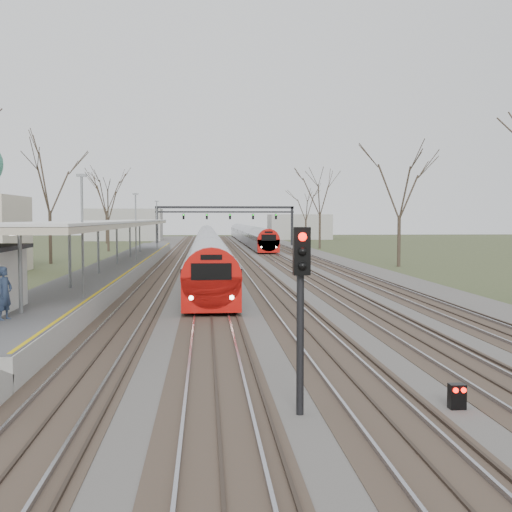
# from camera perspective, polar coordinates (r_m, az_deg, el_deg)

# --- Properties ---
(ground) EXTENTS (300.00, 300.00, 0.00)m
(ground) POSITION_cam_1_polar(r_m,az_deg,el_deg) (13.37, 7.85, -15.34)
(ground) COLOR #384223
(ground) RESTS_ON ground
(track_bed) EXTENTS (24.00, 160.00, 0.22)m
(track_bed) POSITION_cam_1_polar(r_m,az_deg,el_deg) (67.56, -1.97, -0.19)
(track_bed) COLOR #474442
(track_bed) RESTS_ON ground
(platform) EXTENTS (3.50, 69.00, 1.00)m
(platform) POSITION_cam_1_polar(r_m,az_deg,el_deg) (50.40, -11.70, -0.98)
(platform) COLOR #9E9B93
(platform) RESTS_ON ground
(canopy) EXTENTS (4.10, 50.00, 3.11)m
(canopy) POSITION_cam_1_polar(r_m,az_deg,el_deg) (45.78, -12.46, 2.87)
(canopy) COLOR slate
(canopy) RESTS_ON platform
(signal_gantry) EXTENTS (21.00, 0.59, 6.08)m
(signal_gantry) POSITION_cam_1_polar(r_m,az_deg,el_deg) (97.40, -2.75, 3.76)
(signal_gantry) COLOR black
(signal_gantry) RESTS_ON ground
(tree_west_far) EXTENTS (5.50, 5.50, 11.33)m
(tree_west_far) POSITION_cam_1_polar(r_m,az_deg,el_deg) (62.13, -17.91, 6.68)
(tree_west_far) COLOR #2D231C
(tree_west_far) RESTS_ON ground
(tree_east_far) EXTENTS (5.00, 5.00, 10.30)m
(tree_east_far) POSITION_cam_1_polar(r_m,az_deg,el_deg) (56.96, 12.65, 6.34)
(tree_east_far) COLOR #2D231C
(tree_east_far) RESTS_ON ground
(train_near) EXTENTS (2.62, 90.21, 3.05)m
(train_near) POSITION_cam_1_polar(r_m,az_deg,el_deg) (71.71, -4.33, 1.15)
(train_near) COLOR #B6B8C1
(train_near) RESTS_ON ground
(train_far) EXTENTS (2.62, 75.21, 3.05)m
(train_far) POSITION_cam_1_polar(r_m,az_deg,el_deg) (110.68, -0.77, 1.95)
(train_far) COLOR #B6B8C1
(train_far) RESTS_ON ground
(passenger) EXTENTS (0.59, 0.73, 1.74)m
(passenger) POSITION_cam_1_polar(r_m,az_deg,el_deg) (22.09, -21.44, -3.12)
(passenger) COLOR #2C3A56
(passenger) RESTS_ON platform
(signal_post) EXTENTS (0.35, 0.45, 4.10)m
(signal_post) POSITION_cam_1_polar(r_m,az_deg,el_deg) (13.50, 4.01, -3.25)
(signal_post) COLOR black
(signal_post) RESTS_ON ground
(ground_signal) EXTENTS (0.35, 0.33, 0.61)m
(ground_signal) POSITION_cam_1_polar(r_m,az_deg,el_deg) (15.07, 17.44, -12.04)
(ground_signal) COLOR black
(ground_signal) RESTS_ON ground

